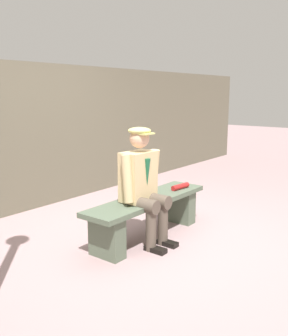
# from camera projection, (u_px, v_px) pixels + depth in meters

# --- Properties ---
(ground_plane) EXTENTS (30.00, 30.00, 0.00)m
(ground_plane) POSITION_uv_depth(u_px,v_px,m) (148.00, 237.00, 4.36)
(ground_plane) COLOR gray
(bench) EXTENTS (1.74, 0.44, 0.47)m
(bench) POSITION_uv_depth(u_px,v_px,m) (148.00, 211.00, 4.30)
(bench) COLOR #4F5D4A
(bench) RESTS_ON ground
(seated_man) EXTENTS (0.57, 0.55, 1.27)m
(seated_man) POSITION_uv_depth(u_px,v_px,m) (143.00, 181.00, 4.06)
(seated_man) COLOR #CFB480
(seated_man) RESTS_ON ground
(rolled_magazine) EXTENTS (0.29, 0.09, 0.06)m
(rolled_magazine) POSITION_uv_depth(u_px,v_px,m) (180.00, 187.00, 4.64)
(rolled_magazine) COLOR #B21E1E
(rolled_magazine) RESTS_ON bench
(stadium_wall) EXTENTS (12.00, 0.24, 2.04)m
(stadium_wall) POSITION_uv_depth(u_px,v_px,m) (34.00, 136.00, 5.40)
(stadium_wall) COLOR #615C4A
(stadium_wall) RESTS_ON ground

